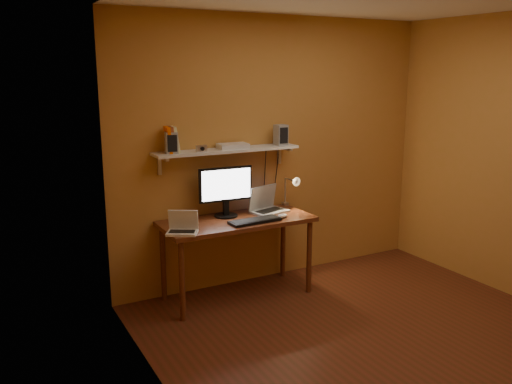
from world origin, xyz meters
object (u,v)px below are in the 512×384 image
desk_lamp (291,187)px  speaker_right (281,135)px  speaker_left (171,143)px  wall_shelf (227,151)px  netbook (183,227)px  monitor (226,189)px  keyboard (255,221)px  shelf_camera (201,148)px  laptop (266,205)px  desk (237,228)px  mouse (283,216)px  router (233,146)px

desk_lamp → speaker_right: speaker_right is taller
desk_lamp → speaker_left: size_ratio=2.01×
wall_shelf → netbook: size_ratio=4.56×
monitor → desk_lamp: size_ratio=1.38×
keyboard → speaker_right: speaker_right is taller
desk_lamp → speaker_left: 1.31m
netbook → keyboard: netbook is taller
monitor → shelf_camera: (-0.23, -0.00, 0.39)m
monitor → speaker_right: (0.62, 0.05, 0.46)m
wall_shelf → keyboard: bearing=-75.2°
netbook → shelf_camera: 0.74m
desk_lamp → shelf_camera: shelf_camera is taller
laptop → shelf_camera: 0.88m
speaker_right → desk: bearing=-162.6°
desk_lamp → shelf_camera: 1.04m
mouse → desk_lamp: bearing=33.4°
mouse → shelf_camera: bearing=144.1°
desk → keyboard: keyboard is taller
monitor → wall_shelf: bearing=53.4°
laptop → desk_lamp: (0.29, 0.02, 0.14)m
speaker_right → router: bearing=178.6°
keyboard → speaker_left: size_ratio=2.56×
desk_lamp → shelf_camera: size_ratio=3.69×
mouse → router: bearing=121.2°
mouse → shelf_camera: 0.97m
netbook → monitor: bearing=59.5°
wall_shelf → speaker_right: bearing=-1.0°
mouse → speaker_right: bearing=49.7°
netbook → speaker_left: speaker_left is taller
laptop → wall_shelf: bearing=150.9°
speaker_left → router: bearing=12.0°
keyboard → speaker_left: speaker_left is taller
wall_shelf → desk_lamp: 0.77m
monitor → mouse: monitor is taller
desk → speaker_right: speaker_right is taller
laptop → speaker_left: speaker_left is taller
wall_shelf → monitor: wall_shelf is taller
laptop → netbook: size_ratio=1.25×
laptop → keyboard: 0.39m
desk → wall_shelf: wall_shelf is taller
netbook → shelf_camera: size_ratio=3.02×
laptop → router: (-0.31, 0.08, 0.58)m
keyboard → laptop: bearing=42.2°
desk → wall_shelf: 0.72m
monitor → mouse: bearing=-30.2°
shelf_camera → desk: bearing=-25.0°
desk_lamp → router: router is taller
monitor → speaker_right: size_ratio=2.65×
desk_lamp → mouse: bearing=-133.6°
monitor → mouse: (0.44, -0.29, -0.24)m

